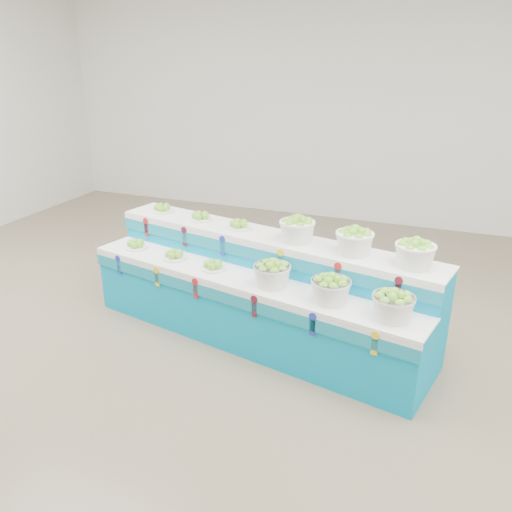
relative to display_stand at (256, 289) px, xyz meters
name	(u,v)px	position (x,y,z in m)	size (l,w,h in m)	color
ground	(201,368)	(-0.25, -0.76, -0.51)	(10.00, 10.00, 0.00)	#73654E
back_wall	(337,98)	(-0.25, 4.24, 1.49)	(10.00, 10.00, 0.00)	silver
display_stand	(256,289)	(0.00, 0.00, 0.00)	(3.60, 0.93, 1.02)	#0390C1
plate_lower_left	(136,244)	(-1.44, 0.08, 0.26)	(0.24, 0.24, 0.10)	white
plate_lower_mid	(174,254)	(-0.89, -0.03, 0.26)	(0.24, 0.24, 0.10)	white
plate_lower_right	(213,265)	(-0.40, -0.14, 0.26)	(0.24, 0.24, 0.10)	white
basket_lower_left	(272,273)	(0.27, -0.29, 0.33)	(0.34, 0.34, 0.25)	silver
basket_lower_mid	(331,289)	(0.85, -0.41, 0.33)	(0.34, 0.34, 0.25)	silver
basket_lower_right	(393,305)	(1.38, -0.53, 0.33)	(0.34, 0.34, 0.25)	silver
plate_upper_left	(162,208)	(-1.34, 0.52, 0.56)	(0.24, 0.24, 0.10)	white
plate_upper_mid	(201,216)	(-0.80, 0.40, 0.56)	(0.24, 0.24, 0.10)	white
plate_upper_right	(239,224)	(-0.30, 0.29, 0.56)	(0.24, 0.24, 0.10)	white
basket_upper_left	(297,229)	(0.36, 0.15, 0.63)	(0.34, 0.34, 0.25)	silver
basket_upper_mid	(354,241)	(0.94, 0.02, 0.63)	(0.34, 0.34, 0.25)	silver
basket_upper_right	(415,253)	(1.48, -0.09, 0.63)	(0.34, 0.34, 0.25)	silver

